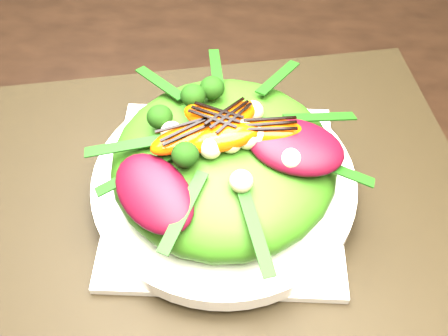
# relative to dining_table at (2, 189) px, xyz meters

# --- Properties ---
(dining_table) EXTENTS (1.60, 0.90, 0.75)m
(dining_table) POSITION_rel_dining_table_xyz_m (0.00, 0.00, 0.00)
(dining_table) COLOR black
(dining_table) RESTS_ON floor
(placemat) EXTENTS (0.61, 0.51, 0.00)m
(placemat) POSITION_rel_dining_table_xyz_m (0.25, 0.00, 0.02)
(placemat) COLOR black
(placemat) RESTS_ON dining_table
(plate_base) EXTENTS (0.25, 0.25, 0.01)m
(plate_base) POSITION_rel_dining_table_xyz_m (0.25, 0.00, 0.03)
(plate_base) COLOR white
(plate_base) RESTS_ON placemat
(salad_bowl) EXTENTS (0.35, 0.35, 0.02)m
(salad_bowl) POSITION_rel_dining_table_xyz_m (0.25, 0.00, 0.04)
(salad_bowl) COLOR white
(salad_bowl) RESTS_ON plate_base
(lettuce_mound) EXTENTS (0.28, 0.28, 0.07)m
(lettuce_mound) POSITION_rel_dining_table_xyz_m (0.25, 0.00, 0.08)
(lettuce_mound) COLOR #356E14
(lettuce_mound) RESTS_ON salad_bowl
(radicchio_leaf) EXTENTS (0.09, 0.07, 0.02)m
(radicchio_leaf) POSITION_rel_dining_table_xyz_m (0.32, -0.01, 0.12)
(radicchio_leaf) COLOR #410613
(radicchio_leaf) RESTS_ON lettuce_mound
(orange_segment) EXTENTS (0.07, 0.05, 0.02)m
(orange_segment) POSITION_rel_dining_table_xyz_m (0.24, 0.04, 0.12)
(orange_segment) COLOR #CC3B03
(orange_segment) RESTS_ON lettuce_mound
(broccoli_floret) EXTENTS (0.04, 0.04, 0.03)m
(broccoli_floret) POSITION_rel_dining_table_xyz_m (0.18, 0.04, 0.12)
(broccoli_floret) COLOR black
(broccoli_floret) RESTS_ON lettuce_mound
(macadamia_nut) EXTENTS (0.02, 0.02, 0.02)m
(macadamia_nut) POSITION_rel_dining_table_xyz_m (0.27, -0.03, 0.12)
(macadamia_nut) COLOR beige
(macadamia_nut) RESTS_ON lettuce_mound
(balsamic_drizzle) EXTENTS (0.04, 0.02, 0.00)m
(balsamic_drizzle) POSITION_rel_dining_table_xyz_m (0.24, 0.04, 0.13)
(balsamic_drizzle) COLOR black
(balsamic_drizzle) RESTS_ON orange_segment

